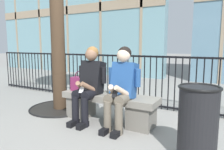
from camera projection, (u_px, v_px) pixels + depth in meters
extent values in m
plane|color=gray|center=(109.00, 121.00, 3.44)|extent=(60.00, 60.00, 0.00)
cube|color=gray|center=(109.00, 97.00, 3.38)|extent=(1.60, 0.44, 0.10)
cube|color=slate|center=(81.00, 106.00, 3.69)|extent=(0.36, 0.37, 0.35)
cube|color=slate|center=(141.00, 117.00, 3.14)|extent=(0.36, 0.37, 0.35)
cylinder|color=black|center=(83.00, 93.00, 3.40)|extent=(0.15, 0.40, 0.15)
cylinder|color=black|center=(75.00, 111.00, 3.27)|extent=(0.11, 0.11, 0.45)
cube|color=black|center=(73.00, 123.00, 3.24)|extent=(0.09, 0.22, 0.08)
cylinder|color=black|center=(92.00, 94.00, 3.32)|extent=(0.15, 0.40, 0.15)
cylinder|color=black|center=(85.00, 112.00, 3.18)|extent=(0.11, 0.11, 0.45)
cube|color=black|center=(83.00, 125.00, 3.15)|extent=(0.09, 0.22, 0.08)
cube|color=black|center=(92.00, 77.00, 3.45)|extent=(0.36, 0.30, 0.55)
cylinder|color=black|center=(82.00, 73.00, 3.55)|extent=(0.08, 0.08, 0.26)
cylinder|color=#8E664C|center=(80.00, 86.00, 3.31)|extent=(0.16, 0.28, 0.20)
cylinder|color=black|center=(104.00, 75.00, 3.33)|extent=(0.08, 0.08, 0.26)
cylinder|color=#8E664C|center=(89.00, 87.00, 3.24)|extent=(0.16, 0.28, 0.20)
cube|color=silver|center=(82.00, 89.00, 3.23)|extent=(0.07, 0.10, 0.13)
sphere|color=#8E664C|center=(91.00, 55.00, 3.38)|extent=(0.20, 0.20, 0.20)
sphere|color=olive|center=(92.00, 53.00, 3.40)|extent=(0.20, 0.20, 0.20)
cylinder|color=#6B6051|center=(114.00, 97.00, 3.12)|extent=(0.15, 0.40, 0.15)
cylinder|color=#6B6051|center=(107.00, 117.00, 2.98)|extent=(0.11, 0.11, 0.45)
cube|color=black|center=(105.00, 131.00, 2.96)|extent=(0.09, 0.22, 0.08)
cylinder|color=#6B6051|center=(125.00, 98.00, 3.03)|extent=(0.15, 0.40, 0.15)
cylinder|color=#6B6051|center=(119.00, 119.00, 2.89)|extent=(0.11, 0.11, 0.45)
cube|color=black|center=(117.00, 133.00, 2.87)|extent=(0.09, 0.22, 0.08)
cube|color=#234C8C|center=(124.00, 80.00, 3.16)|extent=(0.36, 0.30, 0.55)
cylinder|color=#234C8C|center=(111.00, 76.00, 3.26)|extent=(0.08, 0.08, 0.26)
cylinder|color=beige|center=(112.00, 90.00, 3.03)|extent=(0.16, 0.28, 0.20)
cylinder|color=#234C8C|center=(138.00, 78.00, 3.05)|extent=(0.08, 0.08, 0.26)
cylinder|color=beige|center=(122.00, 91.00, 2.95)|extent=(0.16, 0.28, 0.20)
cube|color=black|center=(115.00, 93.00, 2.94)|extent=(0.07, 0.10, 0.13)
sphere|color=beige|center=(124.00, 55.00, 3.09)|extent=(0.20, 0.20, 0.20)
sphere|color=black|center=(125.00, 53.00, 3.12)|extent=(0.20, 0.20, 0.20)
cube|color=#7A234C|center=(80.00, 84.00, 3.63)|extent=(0.28, 0.16, 0.24)
torus|color=#49152D|center=(80.00, 77.00, 3.62)|extent=(0.20, 0.02, 0.20)
cylinder|color=black|center=(8.00, 69.00, 6.35)|extent=(0.02, 0.02, 1.03)
cylinder|color=black|center=(10.00, 69.00, 6.29)|extent=(0.02, 0.02, 1.03)
cylinder|color=black|center=(13.00, 70.00, 6.23)|extent=(0.02, 0.02, 1.03)
cylinder|color=black|center=(16.00, 70.00, 6.17)|extent=(0.02, 0.02, 1.03)
cylinder|color=black|center=(18.00, 70.00, 6.11)|extent=(0.02, 0.02, 1.03)
cylinder|color=black|center=(21.00, 70.00, 6.05)|extent=(0.02, 0.02, 1.03)
cylinder|color=black|center=(24.00, 71.00, 5.99)|extent=(0.02, 0.02, 1.03)
cylinder|color=black|center=(27.00, 71.00, 5.93)|extent=(0.02, 0.02, 1.03)
cylinder|color=black|center=(30.00, 71.00, 5.87)|extent=(0.02, 0.02, 1.03)
cylinder|color=black|center=(33.00, 71.00, 5.81)|extent=(0.02, 0.02, 1.03)
cylinder|color=black|center=(36.00, 72.00, 5.75)|extent=(0.02, 0.02, 1.03)
cylinder|color=black|center=(39.00, 72.00, 5.69)|extent=(0.02, 0.02, 1.03)
cylinder|color=black|center=(42.00, 72.00, 5.63)|extent=(0.02, 0.02, 1.03)
cylinder|color=black|center=(45.00, 72.00, 5.57)|extent=(0.02, 0.02, 1.03)
cylinder|color=black|center=(48.00, 73.00, 5.51)|extent=(0.02, 0.02, 1.03)
cylinder|color=black|center=(52.00, 73.00, 5.46)|extent=(0.02, 0.02, 1.03)
cylinder|color=black|center=(55.00, 73.00, 5.40)|extent=(0.02, 0.02, 1.03)
cylinder|color=black|center=(59.00, 74.00, 5.34)|extent=(0.02, 0.02, 1.03)
cylinder|color=black|center=(62.00, 74.00, 5.28)|extent=(0.02, 0.02, 1.03)
cylinder|color=black|center=(66.00, 74.00, 5.22)|extent=(0.02, 0.02, 1.03)
cylinder|color=black|center=(70.00, 75.00, 5.16)|extent=(0.02, 0.02, 1.03)
cylinder|color=black|center=(73.00, 75.00, 5.10)|extent=(0.02, 0.02, 1.03)
cylinder|color=black|center=(77.00, 75.00, 5.04)|extent=(0.02, 0.02, 1.03)
cylinder|color=black|center=(81.00, 76.00, 4.98)|extent=(0.02, 0.02, 1.03)
cylinder|color=black|center=(86.00, 76.00, 4.92)|extent=(0.02, 0.02, 1.03)
cylinder|color=black|center=(90.00, 76.00, 4.86)|extent=(0.02, 0.02, 1.03)
cylinder|color=black|center=(94.00, 77.00, 4.80)|extent=(0.02, 0.02, 1.03)
cylinder|color=black|center=(99.00, 77.00, 4.74)|extent=(0.02, 0.02, 1.03)
cylinder|color=black|center=(103.00, 78.00, 4.68)|extent=(0.02, 0.02, 1.03)
cylinder|color=black|center=(108.00, 78.00, 4.62)|extent=(0.02, 0.02, 1.03)
cylinder|color=black|center=(113.00, 78.00, 4.57)|extent=(0.02, 0.02, 1.03)
cylinder|color=black|center=(118.00, 79.00, 4.51)|extent=(0.02, 0.02, 1.03)
cylinder|color=black|center=(123.00, 79.00, 4.45)|extent=(0.02, 0.02, 1.03)
cylinder|color=black|center=(128.00, 80.00, 4.39)|extent=(0.02, 0.02, 1.03)
cylinder|color=black|center=(133.00, 80.00, 4.33)|extent=(0.02, 0.02, 1.03)
cylinder|color=black|center=(139.00, 81.00, 4.27)|extent=(0.02, 0.02, 1.03)
cylinder|color=black|center=(144.00, 81.00, 4.21)|extent=(0.02, 0.02, 1.03)
cylinder|color=black|center=(150.00, 82.00, 4.15)|extent=(0.02, 0.02, 1.03)
cylinder|color=black|center=(156.00, 82.00, 4.09)|extent=(0.02, 0.02, 1.03)
cylinder|color=black|center=(162.00, 83.00, 4.03)|extent=(0.02, 0.02, 1.03)
cylinder|color=black|center=(168.00, 83.00, 3.97)|extent=(0.02, 0.02, 1.03)
cylinder|color=black|center=(175.00, 84.00, 3.91)|extent=(0.02, 0.02, 1.03)
cylinder|color=black|center=(182.00, 85.00, 3.85)|extent=(0.02, 0.02, 1.03)
cylinder|color=black|center=(189.00, 85.00, 3.79)|extent=(0.02, 0.02, 1.03)
cylinder|color=black|center=(196.00, 86.00, 3.73)|extent=(0.02, 0.02, 1.03)
cylinder|color=black|center=(203.00, 86.00, 3.68)|extent=(0.02, 0.02, 1.03)
cylinder|color=black|center=(211.00, 87.00, 3.62)|extent=(0.02, 0.02, 1.03)
cylinder|color=black|center=(219.00, 88.00, 3.56)|extent=(0.02, 0.02, 1.03)
cube|color=black|center=(135.00, 103.00, 4.36)|extent=(8.35, 0.04, 0.04)
cube|color=black|center=(136.00, 56.00, 4.23)|extent=(8.35, 0.04, 0.04)
cylinder|color=black|center=(60.00, 108.00, 4.15)|extent=(1.15, 1.15, 0.01)
torus|color=black|center=(60.00, 108.00, 4.15)|extent=(1.18, 1.18, 0.03)
cylinder|color=#423021|center=(57.00, 20.00, 3.91)|extent=(0.26, 0.26, 3.40)
cylinder|color=black|center=(198.00, 125.00, 2.21)|extent=(0.40, 0.40, 0.80)
torus|color=black|center=(200.00, 87.00, 2.16)|extent=(0.43, 0.43, 0.03)
cube|color=gray|center=(67.00, 10.00, 9.49)|extent=(8.95, 0.04, 0.36)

